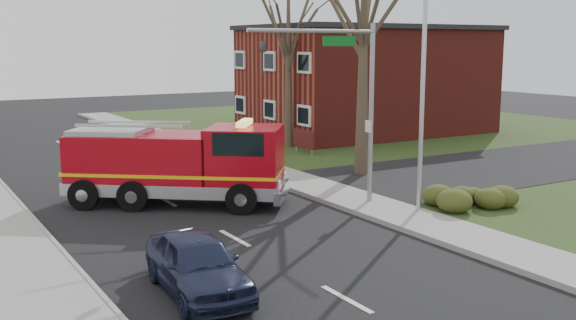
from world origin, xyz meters
TOP-DOWN VIEW (x-y plane):
  - ground at (0.00, 0.00)m, footprint 120.00×120.00m
  - sidewalk_right at (6.20, 0.00)m, footprint 2.40×80.00m
  - sidewalk_left at (-6.20, 0.00)m, footprint 2.40×80.00m
  - brick_building at (19.00, 18.00)m, footprint 15.40×10.40m
  - health_center_sign at (10.50, 12.50)m, footprint 0.12×2.00m
  - hedge_corner at (9.00, -1.00)m, footprint 2.80×2.00m
  - bare_tree_near at (9.50, 6.00)m, footprint 6.00×6.00m
  - bare_tree_far at (11.00, 15.00)m, footprint 5.25×5.25m
  - traffic_signal_mast at (5.21, 1.50)m, footprint 5.29×0.18m
  - streetlight_pole at (7.14, -0.50)m, footprint 1.48×0.16m
  - fire_engine at (0.31, 5.28)m, footprint 8.06×7.07m
  - parked_car_maroon at (-2.88, -3.76)m, footprint 2.12×4.50m

SIDE VIEW (x-z plane):
  - ground at x=0.00m, z-range 0.00..0.00m
  - sidewalk_right at x=6.20m, z-range 0.00..0.15m
  - sidewalk_left at x=-6.20m, z-range 0.00..0.15m
  - hedge_corner at x=9.00m, z-range 0.13..1.03m
  - parked_car_maroon at x=-2.88m, z-range 0.00..1.49m
  - health_center_sign at x=10.50m, z-range 0.18..1.58m
  - fire_engine at x=0.31m, z-range -0.15..3.09m
  - brick_building at x=19.00m, z-range 0.03..7.28m
  - streetlight_pole at x=7.14m, z-range 0.35..8.75m
  - traffic_signal_mast at x=5.21m, z-range 1.31..8.11m
  - bare_tree_far at x=11.00m, z-range 1.24..11.74m
  - bare_tree_near at x=9.50m, z-range 1.41..13.41m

